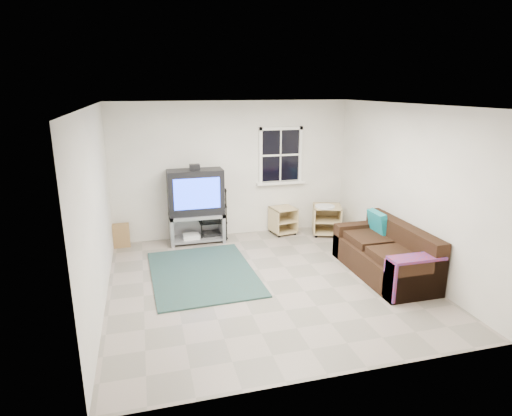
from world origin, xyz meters
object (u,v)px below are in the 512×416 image
object	(u,v)px
av_rack	(212,217)
sofa	(386,255)
side_table_left	(282,219)
tv_unit	(196,200)
side_table_right	(326,217)

from	to	relation	value
av_rack	sofa	xyz separation A→B (m)	(2.35, -2.30, -0.14)
av_rack	side_table_left	bearing A→B (deg)	-0.17
av_rack	sofa	bearing A→B (deg)	-44.44
tv_unit	side_table_left	distance (m)	1.80
av_rack	side_table_right	xyz separation A→B (m)	(2.24, -0.29, -0.10)
tv_unit	side_table_right	size ratio (longest dim) A/B	2.19
tv_unit	side_table_left	world-z (taller)	tv_unit
side_table_right	tv_unit	bearing A→B (deg)	175.02
tv_unit	av_rack	xyz separation A→B (m)	(0.31, 0.07, -0.37)
sofa	side_table_right	bearing A→B (deg)	93.13
av_rack	side_table_right	distance (m)	2.26
tv_unit	side_table_right	world-z (taller)	tv_unit
side_table_right	sofa	xyz separation A→B (m)	(0.11, -2.01, -0.04)
av_rack	side_table_left	distance (m)	1.42
sofa	tv_unit	bearing A→B (deg)	139.98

